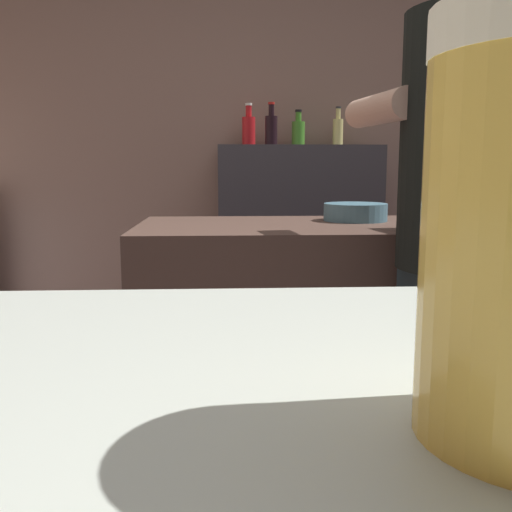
{
  "coord_description": "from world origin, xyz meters",
  "views": [
    {
      "loc": [
        -0.41,
        -1.21,
        1.12
      ],
      "look_at": [
        -0.39,
        -0.75,
        1.05
      ],
      "focal_mm": 40.42,
      "sensor_mm": 36.0,
      "label": 1
    }
  ],
  "objects": [
    {
      "name": "wall_back",
      "position": [
        0.0,
        2.2,
        1.35
      ],
      "size": [
        5.2,
        0.1,
        2.7
      ],
      "primitive_type": "cube",
      "color": "#977565",
      "rests_on": "ground"
    },
    {
      "name": "prep_counter",
      "position": [
        0.35,
        0.64,
        0.47
      ],
      "size": [
        2.1,
        0.6,
        0.93
      ],
      "primitive_type": "cube",
      "color": "brown",
      "rests_on": "ground"
    },
    {
      "name": "back_shelf",
      "position": [
        -0.02,
        1.92,
        0.61
      ],
      "size": [
        0.86,
        0.36,
        1.23
      ],
      "primitive_type": "cube",
      "color": "#3A373C",
      "rests_on": "ground"
    },
    {
      "name": "bartender",
      "position": [
        0.18,
        0.19,
        0.98
      ],
      "size": [
        0.46,
        0.53,
        1.7
      ],
      "rotation": [
        0.0,
        0.0,
        1.71
      ],
      "color": "#26363C",
      "rests_on": "ground"
    },
    {
      "name": "mixing_bowl",
      "position": [
        0.03,
        0.74,
        0.96
      ],
      "size": [
        0.22,
        0.22,
        0.06
      ],
      "primitive_type": "cylinder",
      "color": "slate",
      "rests_on": "prep_counter"
    },
    {
      "name": "chefs_knife",
      "position": [
        0.46,
        0.59,
        0.94
      ],
      "size": [
        0.24,
        0.04,
        0.01
      ],
      "primitive_type": "cube",
      "rotation": [
        0.0,
        0.0,
        -0.05
      ],
      "color": "silver",
      "rests_on": "prep_counter"
    },
    {
      "name": "bottle_vinegar",
      "position": [
        -0.29,
        2.01,
        1.31
      ],
      "size": [
        0.07,
        0.07,
        0.23
      ],
      "color": "red",
      "rests_on": "back_shelf"
    },
    {
      "name": "bottle_hot_sauce",
      "position": [
        -0.17,
        1.93,
        1.31
      ],
      "size": [
        0.07,
        0.07,
        0.23
      ],
      "color": "black",
      "rests_on": "back_shelf"
    },
    {
      "name": "bottle_soy",
      "position": [
        -0.02,
        1.99,
        1.3
      ],
      "size": [
        0.07,
        0.07,
        0.19
      ],
      "color": "#43872A",
      "rests_on": "back_shelf"
    },
    {
      "name": "bottle_olive_oil",
      "position": [
        0.2,
        2.01,
        1.31
      ],
      "size": [
        0.06,
        0.06,
        0.21
      ],
      "color": "#D9CC77",
      "rests_on": "back_shelf"
    }
  ]
}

